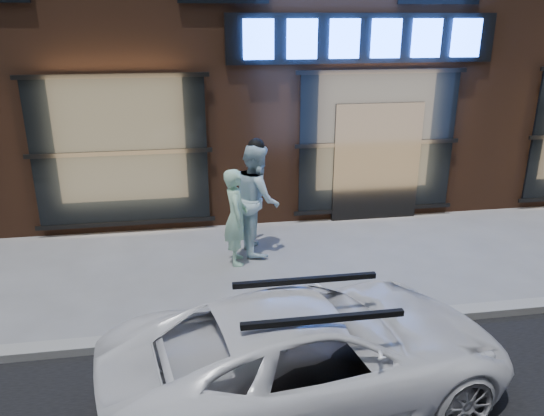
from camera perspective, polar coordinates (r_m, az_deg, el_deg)
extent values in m
plane|color=slate|center=(8.13, 20.11, -10.85)|extent=(90.00, 90.00, 0.00)
cube|color=gray|center=(8.10, 20.16, -10.49)|extent=(60.00, 0.25, 0.12)
cube|color=black|center=(10.50, 9.88, 17.53)|extent=(5.20, 0.06, 0.90)
cube|color=black|center=(10.97, 11.18, 4.82)|extent=(1.80, 0.10, 2.40)
cube|color=#FFBF72|center=(10.34, -15.95, 5.80)|extent=(3.00, 0.04, 2.60)
cube|color=black|center=(10.30, -15.97, 5.74)|extent=(3.20, 0.06, 2.80)
cube|color=#FFBF72|center=(10.93, 11.21, 6.92)|extent=(3.00, 0.04, 2.60)
cube|color=black|center=(10.89, 11.28, 6.88)|extent=(3.20, 0.06, 2.80)
cube|color=#2659FF|center=(9.98, -1.47, 17.69)|extent=(0.55, 0.12, 0.70)
cube|color=#2659FF|center=(10.12, 3.24, 17.70)|extent=(0.55, 0.12, 0.70)
cube|color=#2659FF|center=(10.32, 7.80, 17.60)|extent=(0.55, 0.12, 0.70)
cube|color=#2659FF|center=(10.57, 12.16, 17.41)|extent=(0.55, 0.12, 0.70)
cube|color=#2659FF|center=(10.88, 16.27, 17.14)|extent=(0.55, 0.12, 0.70)
cube|color=#2659FF|center=(11.24, 20.14, 16.81)|extent=(0.55, 0.12, 0.70)
imported|color=#AFE6BC|center=(8.89, -3.91, -0.96)|extent=(0.41, 0.61, 1.66)
imported|color=white|center=(9.29, -1.65, 1.02)|extent=(0.79, 0.99, 1.96)
imported|color=white|center=(5.88, 4.33, -15.30)|extent=(4.71, 2.80, 1.23)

